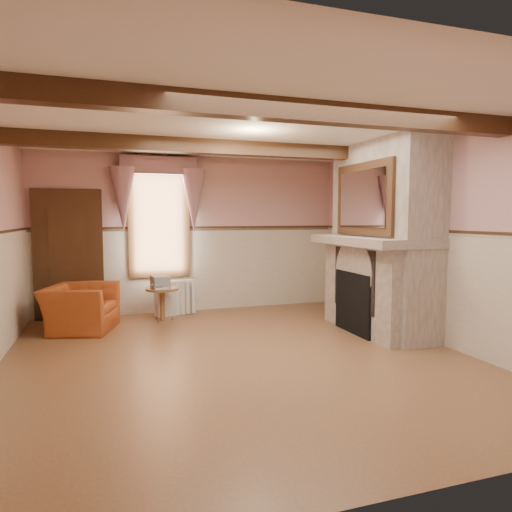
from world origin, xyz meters
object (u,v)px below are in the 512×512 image
object	(u,v)px
radiator	(175,298)
oil_lamp	(362,227)
mantel_clock	(348,229)
side_table	(162,304)
bowl	(380,234)
armchair	(81,308)

from	to	relation	value
radiator	oil_lamp	distance (m)	3.42
radiator	mantel_clock	distance (m)	3.19
side_table	radiator	xyz separation A→B (m)	(0.27, 0.42, 0.02)
radiator	bowl	bearing A→B (deg)	-56.90
bowl	oil_lamp	distance (m)	0.50
radiator	bowl	size ratio (longest dim) A/B	2.13
radiator	mantel_clock	bearing A→B (deg)	-43.12
mantel_clock	armchair	bearing A→B (deg)	170.75
bowl	oil_lamp	bearing A→B (deg)	90.00
mantel_clock	oil_lamp	distance (m)	0.45
mantel_clock	oil_lamp	bearing A→B (deg)	-90.00
armchair	radiator	distance (m)	1.66
side_table	mantel_clock	xyz separation A→B (m)	(2.89, -0.93, 1.25)
side_table	oil_lamp	distance (m)	3.45
side_table	radiator	bearing A→B (deg)	57.17
side_table	armchair	bearing A→B (deg)	-168.30
oil_lamp	bowl	bearing A→B (deg)	-90.00
radiator	bowl	distance (m)	3.66
bowl	side_table	bearing A→B (deg)	147.21
armchair	side_table	size ratio (longest dim) A/B	1.91
radiator	mantel_clock	size ratio (longest dim) A/B	2.92
side_table	bowl	world-z (taller)	bowl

